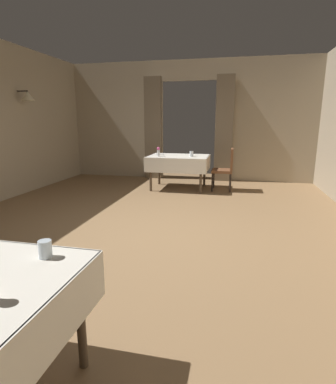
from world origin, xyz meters
name	(u,v)px	position (x,y,z in m)	size (l,w,h in m)	color
ground	(141,232)	(0.00, 0.00, 0.00)	(10.08, 10.08, 0.00)	olive
wall_back	(189,121)	(0.00, 4.18, 1.52)	(6.40, 0.27, 3.00)	tan
dining_table_mid	(179,160)	(-0.01, 2.88, 0.65)	(1.33, 1.00, 0.75)	#4C3D2D
chair_mid_right	(226,167)	(1.04, 2.93, 0.52)	(0.44, 0.44, 0.93)	black
glass_near_b	(45,249)	(0.20, -2.39, 0.80)	(0.08, 0.08, 0.10)	silver
flower_vase_mid	(158,151)	(-0.42, 2.64, 0.86)	(0.07, 0.07, 0.21)	silver
glass_mid_b	(191,154)	(0.29, 2.80, 0.81)	(0.08, 0.08, 0.12)	silver
plate_mid_c	(160,154)	(-0.47, 3.00, 0.76)	(0.22, 0.22, 0.01)	white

